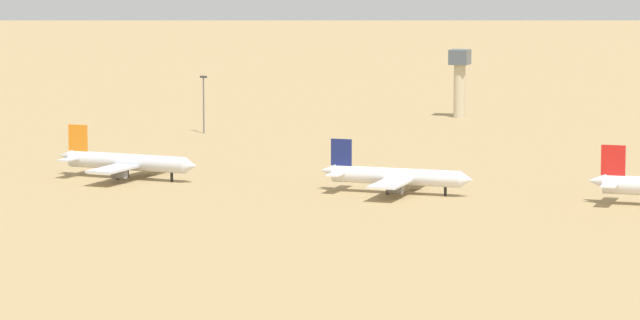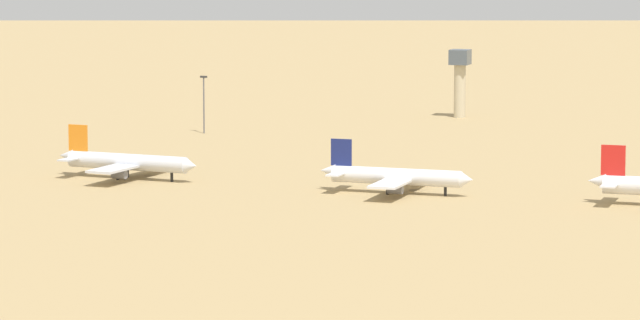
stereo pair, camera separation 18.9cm
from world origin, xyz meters
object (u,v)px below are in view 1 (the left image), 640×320
Objects in this scene: parked_jet_navy_3 at (395,176)px; control_tower at (460,77)px; light_pole_west at (204,100)px; parked_jet_orange_2 at (126,162)px.

control_tower reaches higher than parked_jet_navy_3.
control_tower is 77.67m from light_pole_west.
parked_jet_orange_2 reaches higher than parked_jet_navy_3.
parked_jet_navy_3 is at bearing -80.22° from control_tower.
parked_jet_navy_3 is 1.68× the size of control_tower.
parked_jet_orange_2 is 1.05× the size of parked_jet_navy_3.
light_pole_west is at bearing 106.58° from parked_jet_orange_2.
parked_jet_navy_3 is at bearing 3.25° from parked_jet_orange_2.
parked_jet_navy_3 is (58.62, -1.60, -0.14)m from parked_jet_orange_2.
parked_jet_orange_2 is 83.55m from light_pole_west.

